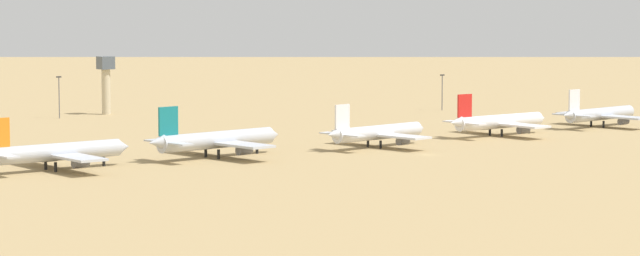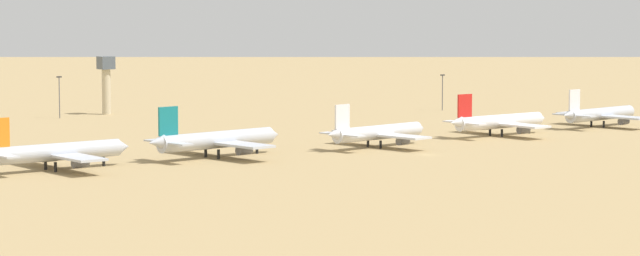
{
  "view_description": "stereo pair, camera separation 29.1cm",
  "coord_description": "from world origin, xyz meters",
  "px_view_note": "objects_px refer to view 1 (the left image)",
  "views": [
    {
      "loc": [
        -230.38,
        -280.51,
        41.55
      ],
      "look_at": [
        -16.15,
        28.05,
        6.0
      ],
      "focal_mm": 75.5,
      "sensor_mm": 36.0,
      "label": 1
    },
    {
      "loc": [
        -230.14,
        -280.67,
        41.55
      ],
      "look_at": [
        -16.15,
        28.05,
        6.0
      ],
      "focal_mm": 75.5,
      "sensor_mm": 36.0,
      "label": 2
    }
  ],
  "objects_px": {
    "light_pole_west": "(442,89)",
    "light_pole_mid": "(59,94)",
    "parked_jet_teal_1": "(216,140)",
    "parked_jet_white_2": "(377,133)",
    "parked_jet_white_4": "(600,114)",
    "parked_jet_orange_0": "(55,152)",
    "parked_jet_red_3": "(499,122)",
    "control_tower": "(106,79)"
  },
  "relations": [
    {
      "from": "light_pole_west",
      "to": "light_pole_mid",
      "type": "relative_size",
      "value": 0.92
    },
    {
      "from": "parked_jet_orange_0",
      "to": "parked_jet_white_4",
      "type": "distance_m",
      "value": 194.8
    },
    {
      "from": "light_pole_mid",
      "to": "parked_jet_red_3",
      "type": "bearing_deg",
      "value": -57.72
    },
    {
      "from": "parked_jet_white_2",
      "to": "light_pole_west",
      "type": "relative_size",
      "value": 2.88
    },
    {
      "from": "parked_jet_orange_0",
      "to": "parked_jet_white_2",
      "type": "bearing_deg",
      "value": -6.1
    },
    {
      "from": "parked_jet_orange_0",
      "to": "parked_jet_teal_1",
      "type": "relative_size",
      "value": 0.95
    },
    {
      "from": "parked_jet_white_4",
      "to": "light_pole_mid",
      "type": "height_order",
      "value": "light_pole_mid"
    },
    {
      "from": "parked_jet_white_2",
      "to": "parked_jet_white_4",
      "type": "relative_size",
      "value": 1.0
    },
    {
      "from": "parked_jet_teal_1",
      "to": "parked_jet_white_4",
      "type": "xyz_separation_m",
      "value": [
        148.6,
        3.31,
        -0.46
      ]
    },
    {
      "from": "parked_jet_white_2",
      "to": "parked_jet_orange_0",
      "type": "bearing_deg",
      "value": 168.52
    },
    {
      "from": "parked_jet_teal_1",
      "to": "light_pole_mid",
      "type": "bearing_deg",
      "value": 75.54
    },
    {
      "from": "parked_jet_teal_1",
      "to": "parked_jet_orange_0",
      "type": "bearing_deg",
      "value": 172.91
    },
    {
      "from": "parked_jet_orange_0",
      "to": "parked_jet_red_3",
      "type": "distance_m",
      "value": 147.26
    },
    {
      "from": "parked_jet_teal_1",
      "to": "parked_jet_white_4",
      "type": "height_order",
      "value": "parked_jet_teal_1"
    },
    {
      "from": "parked_jet_white_2",
      "to": "parked_jet_red_3",
      "type": "height_order",
      "value": "parked_jet_red_3"
    },
    {
      "from": "parked_jet_white_4",
      "to": "control_tower",
      "type": "distance_m",
      "value": 178.38
    },
    {
      "from": "control_tower",
      "to": "light_pole_mid",
      "type": "xyz_separation_m",
      "value": [
        -21.08,
        -5.82,
        -4.18
      ]
    },
    {
      "from": "parked_jet_red_3",
      "to": "parked_jet_orange_0",
      "type": "bearing_deg",
      "value": 177.44
    },
    {
      "from": "parked_jet_orange_0",
      "to": "parked_jet_red_3",
      "type": "relative_size",
      "value": 1.02
    },
    {
      "from": "parked_jet_orange_0",
      "to": "light_pole_mid",
      "type": "xyz_separation_m",
      "value": [
        61.56,
        136.69,
        4.18
      ]
    },
    {
      "from": "parked_jet_teal_1",
      "to": "control_tower",
      "type": "relative_size",
      "value": 2.05
    },
    {
      "from": "light_pole_west",
      "to": "light_pole_mid",
      "type": "height_order",
      "value": "light_pole_mid"
    },
    {
      "from": "light_pole_west",
      "to": "parked_jet_red_3",
      "type": "bearing_deg",
      "value": -119.74
    },
    {
      "from": "parked_jet_teal_1",
      "to": "parked_jet_red_3",
      "type": "distance_m",
      "value": 101.1
    },
    {
      "from": "parked_jet_white_4",
      "to": "light_pole_west",
      "type": "xyz_separation_m",
      "value": [
        1.2,
        82.23,
        3.75
      ]
    },
    {
      "from": "parked_jet_orange_0",
      "to": "parked_jet_white_4",
      "type": "height_order",
      "value": "parked_jet_orange_0"
    },
    {
      "from": "control_tower",
      "to": "light_pole_west",
      "type": "bearing_deg",
      "value": -26.39
    },
    {
      "from": "control_tower",
      "to": "parked_jet_white_2",
      "type": "bearing_deg",
      "value": -84.59
    },
    {
      "from": "parked_jet_red_3",
      "to": "light_pole_west",
      "type": "bearing_deg",
      "value": 57.31
    },
    {
      "from": "parked_jet_white_2",
      "to": "parked_jet_white_4",
      "type": "bearing_deg",
      "value": -4.64
    },
    {
      "from": "parked_jet_orange_0",
      "to": "parked_jet_white_4",
      "type": "relative_size",
      "value": 1.05
    },
    {
      "from": "parked_jet_orange_0",
      "to": "light_pole_west",
      "type": "bearing_deg",
      "value": 19.92
    },
    {
      "from": "parked_jet_orange_0",
      "to": "light_pole_mid",
      "type": "relative_size",
      "value": 2.78
    },
    {
      "from": "parked_jet_teal_1",
      "to": "parked_jet_white_4",
      "type": "distance_m",
      "value": 148.63
    },
    {
      "from": "parked_jet_orange_0",
      "to": "parked_jet_white_4",
      "type": "bearing_deg",
      "value": -2.65
    },
    {
      "from": "parked_jet_white_2",
      "to": "parked_jet_red_3",
      "type": "bearing_deg",
      "value": -3.77
    },
    {
      "from": "parked_jet_teal_1",
      "to": "light_pole_mid",
      "type": "xyz_separation_m",
      "value": [
        15.39,
        135.95,
        3.96
      ]
    },
    {
      "from": "parked_jet_orange_0",
      "to": "light_pole_west",
      "type": "height_order",
      "value": "parked_jet_orange_0"
    },
    {
      "from": "control_tower",
      "to": "light_pole_mid",
      "type": "bearing_deg",
      "value": -164.57
    },
    {
      "from": "control_tower",
      "to": "parked_jet_white_4",
      "type": "bearing_deg",
      "value": -51.0
    },
    {
      "from": "parked_jet_teal_1",
      "to": "parked_jet_white_2",
      "type": "xyz_separation_m",
      "value": [
        50.34,
        -4.55,
        -0.46
      ]
    },
    {
      "from": "parked_jet_teal_1",
      "to": "parked_jet_white_2",
      "type": "distance_m",
      "value": 50.55
    }
  ]
}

